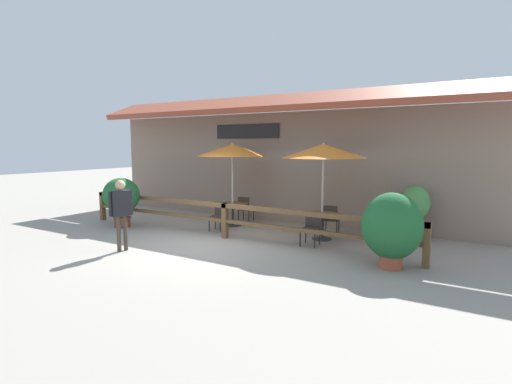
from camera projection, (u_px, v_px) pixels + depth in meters
ground_plane at (201, 246)px, 10.06m from camera, size 60.00×60.00×0.00m
building_facade at (278, 156)px, 13.28m from camera, size 14.28×1.49×4.23m
patio_railing at (225, 213)px, 10.86m from camera, size 10.40×0.14×0.95m
patio_umbrella_near at (232, 150)px, 12.33m from camera, size 2.21×2.21×2.60m
dining_table_near at (233, 208)px, 12.54m from camera, size 0.96×0.96×0.71m
chair_near_streetside at (219, 215)px, 11.88m from camera, size 0.48×0.48×0.84m
chair_near_wallside at (245, 208)px, 13.23m from camera, size 0.48×0.48×0.84m
patio_umbrella_middle at (323, 151)px, 10.50m from camera, size 2.21×2.21×2.60m
dining_table_middle at (322, 219)px, 10.71m from camera, size 0.96×0.96×0.71m
chair_middle_streetside at (311, 227)px, 10.11m from camera, size 0.44×0.44×0.84m
chair_middle_wallside at (331, 218)px, 11.35m from camera, size 0.49×0.49×0.84m
potted_plant_entrance_palm at (121, 197)px, 12.29m from camera, size 1.17×1.06×1.53m
potted_plant_tall_tropical at (392, 227)px, 8.14m from camera, size 1.22×1.10×1.58m
potted_plant_corner_fern at (415, 209)px, 10.65m from camera, size 0.76×0.68×1.47m
pedestrian at (121, 206)px, 9.48m from camera, size 0.32×0.58×1.71m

